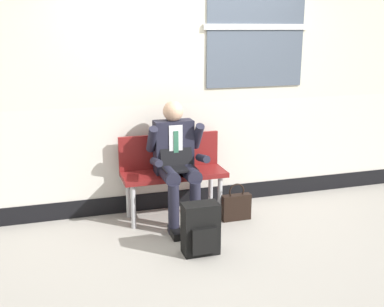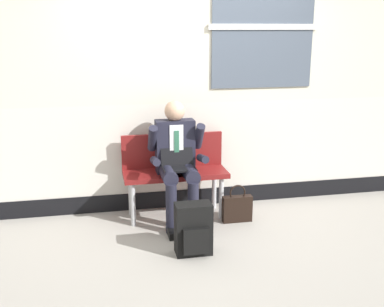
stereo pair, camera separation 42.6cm
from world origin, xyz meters
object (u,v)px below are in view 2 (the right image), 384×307
backpack (194,230)px  handbag (237,208)px  person_seated (177,159)px  bench_with_person (174,167)px

backpack → handbag: 0.86m
person_seated → handbag: (0.61, -0.13, -0.53)m
backpack → person_seated: bearing=90.9°
bench_with_person → person_seated: size_ratio=0.87×
person_seated → backpack: bearing=-89.1°
bench_with_person → handbag: (0.61, -0.33, -0.38)m
backpack → handbag: size_ratio=1.17×
person_seated → handbag: size_ratio=3.11×
bench_with_person → person_seated: person_seated is taller
bench_with_person → backpack: bench_with_person is taller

